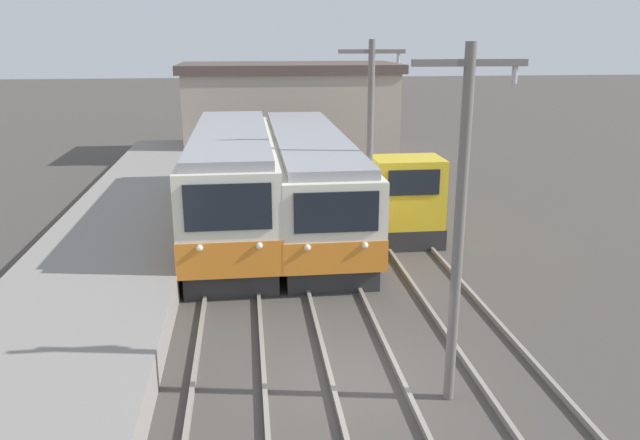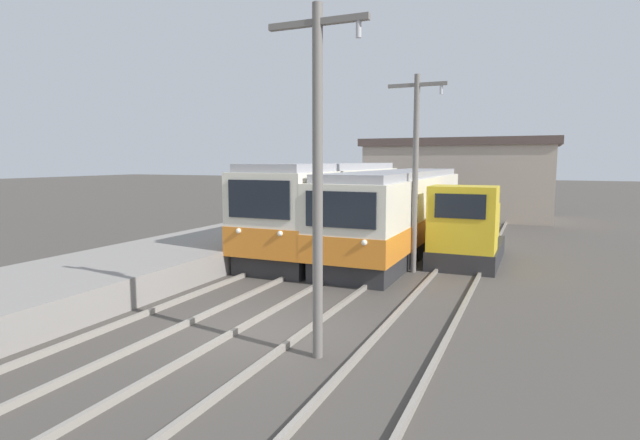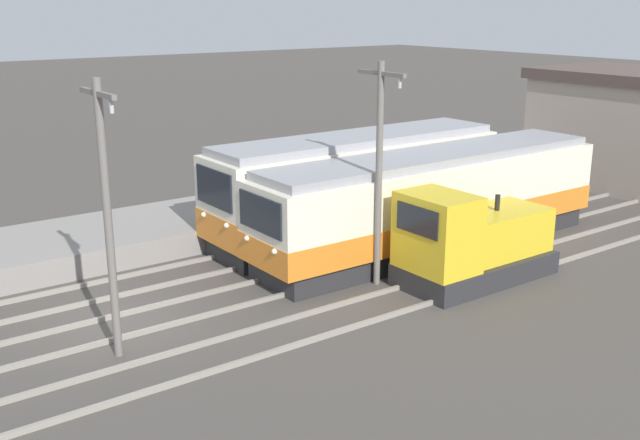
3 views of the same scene
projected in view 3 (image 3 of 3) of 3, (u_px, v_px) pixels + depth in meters
The scene contains 10 objects.
ground_plane at pixel (122, 325), 20.16m from camera, with size 200.00×200.00×0.00m, color #47423D.
platform_left at pixel (49, 250), 24.90m from camera, with size 4.50×54.00×0.84m, color gray.
track_left at pixel (88, 293), 22.16m from camera, with size 1.54×60.00×0.14m.
track_center at pixel (124, 325), 19.99m from camera, with size 1.54×60.00×0.14m.
track_right at pixel (173, 367), 17.66m from camera, with size 1.54×60.00×0.14m.
commuter_train_left at pixel (357, 190), 27.47m from camera, with size 2.84×11.88×3.77m.
commuter_train_center at pixel (433, 204), 25.97m from camera, with size 2.84×14.14×3.45m.
shunting_locomotive at pixel (471, 244), 23.03m from camera, with size 2.40×5.19×3.00m.
catenary_mast_near at pixel (107, 211), 17.38m from camera, with size 2.00×0.20×6.76m.
catenary_mast_mid at pixel (379, 167), 22.08m from camera, with size 2.00×0.20×6.76m.
Camera 3 is at (18.16, -6.62, 8.35)m, focal length 42.00 mm.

